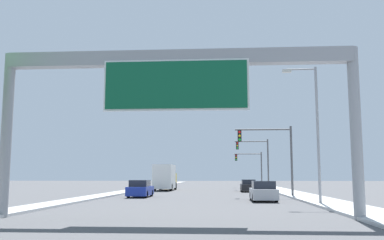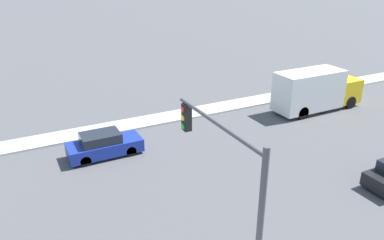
{
  "view_description": "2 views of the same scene",
  "coord_description": "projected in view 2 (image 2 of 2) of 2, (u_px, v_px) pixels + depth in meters",
  "views": [
    {
      "loc": [
        2.1,
        -1.75,
        1.97
      ],
      "look_at": [
        0.0,
        28.65,
        5.91
      ],
      "focal_mm": 40.0,
      "sensor_mm": 36.0,
      "label": 1
    },
    {
      "loc": [
        15.36,
        32.27,
        10.84
      ],
      "look_at": [
        -1.78,
        41.09,
        2.84
      ],
      "focal_mm": 35.0,
      "sensor_mm": 36.0,
      "label": 2
    }
  ],
  "objects": [
    {
      "name": "median_strip_left",
      "position": [
        333.0,
        86.0,
        35.85
      ],
      "size": [
        2.0,
        120.0,
        0.15
      ],
      "color": "#BABABA",
      "rests_on": "ground"
    },
    {
      "name": "car_mid_left",
      "position": [
        104.0,
        145.0,
        22.74
      ],
      "size": [
        1.79,
        4.44,
        1.53
      ],
      "color": "navy",
      "rests_on": "ground"
    },
    {
      "name": "truck_box_primary",
      "position": [
        315.0,
        90.0,
        29.57
      ],
      "size": [
        2.34,
        7.66,
        3.3
      ],
      "color": "yellow",
      "rests_on": "ground"
    },
    {
      "name": "traffic_light_near_intersection",
      "position": [
        230.0,
        184.0,
        11.87
      ],
      "size": [
        5.22,
        0.32,
        6.47
      ],
      "color": "#4C4C4F",
      "rests_on": "ground"
    }
  ]
}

